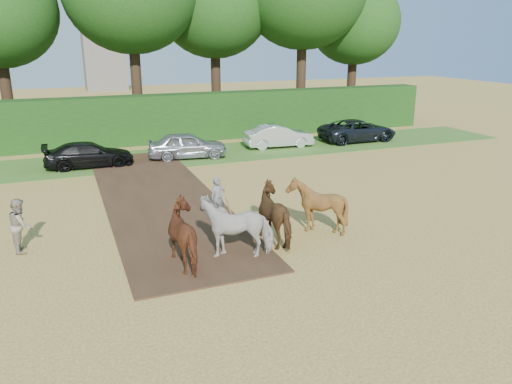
# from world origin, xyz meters

# --- Properties ---
(ground) EXTENTS (120.00, 120.00, 0.00)m
(ground) POSITION_xyz_m (0.00, 0.00, 0.00)
(ground) COLOR gold
(ground) RESTS_ON ground
(earth_strip) EXTENTS (4.50, 17.00, 0.05)m
(earth_strip) POSITION_xyz_m (1.50, 7.00, 0.03)
(earth_strip) COLOR #472D1C
(earth_strip) RESTS_ON ground
(grass_verge) EXTENTS (50.00, 5.00, 0.03)m
(grass_verge) POSITION_xyz_m (0.00, 14.00, 0.01)
(grass_verge) COLOR #38601E
(grass_verge) RESTS_ON ground
(hedgerow) EXTENTS (46.00, 1.60, 3.00)m
(hedgerow) POSITION_xyz_m (0.00, 18.50, 1.50)
(hedgerow) COLOR #14380F
(hedgerow) RESTS_ON ground
(spectator_near) EXTENTS (0.66, 0.84, 1.70)m
(spectator_near) POSITION_xyz_m (-3.50, 3.02, 0.85)
(spectator_near) COLOR #B1AA8B
(spectator_near) RESTS_ON ground
(plough_team) EXTENTS (6.22, 4.87, 1.87)m
(plough_team) POSITION_xyz_m (3.46, 0.67, 0.93)
(plough_team) COLOR brown
(plough_team) RESTS_ON ground
(parked_cars) EXTENTS (36.39, 3.23, 1.46)m
(parked_cars) POSITION_xyz_m (1.92, 14.02, 0.70)
(parked_cars) COLOR #B9BCC0
(parked_cars) RESTS_ON ground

